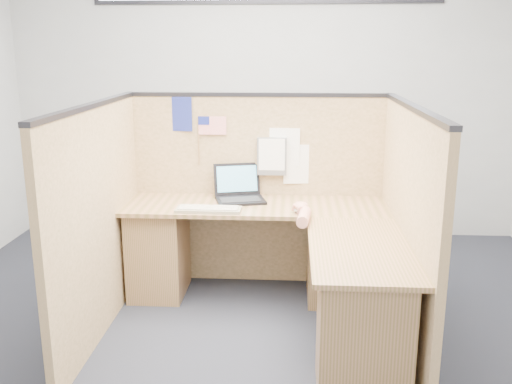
# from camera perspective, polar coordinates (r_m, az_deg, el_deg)

# --- Properties ---
(floor) EXTENTS (5.00, 5.00, 0.00)m
(floor) POSITION_cam_1_polar(r_m,az_deg,el_deg) (3.90, -0.70, -14.39)
(floor) COLOR black
(floor) RESTS_ON ground
(wall_back) EXTENTS (5.00, 0.00, 5.00)m
(wall_back) POSITION_cam_1_polar(r_m,az_deg,el_deg) (5.68, 0.99, 9.60)
(wall_back) COLOR #A5A8AB
(wall_back) RESTS_ON floor
(wall_front) EXTENTS (5.00, 0.00, 5.00)m
(wall_front) POSITION_cam_1_polar(r_m,az_deg,el_deg) (1.28, -8.56, -7.77)
(wall_front) COLOR #A5A8AB
(wall_front) RESTS_ON floor
(cubicle_partitions) EXTENTS (2.06, 1.83, 1.53)m
(cubicle_partitions) POSITION_cam_1_polar(r_m,az_deg,el_deg) (4.00, -0.27, -1.70)
(cubicle_partitions) COLOR olive
(cubicle_partitions) RESTS_ON floor
(l_desk) EXTENTS (1.95, 1.75, 0.73)m
(l_desk) POSITION_cam_1_polar(r_m,az_deg,el_deg) (3.98, 2.26, -7.51)
(l_desk) COLOR brown
(l_desk) RESTS_ON floor
(laptop) EXTENTS (0.41, 0.43, 0.26)m
(laptop) POSITION_cam_1_polar(r_m,az_deg,el_deg) (4.38, -1.49, 0.09)
(laptop) COLOR black
(laptop) RESTS_ON l_desk
(keyboard) EXTENTS (0.47, 0.17, 0.03)m
(keyboard) POSITION_cam_1_polar(r_m,az_deg,el_deg) (4.08, -4.78, -1.74)
(keyboard) COLOR gray
(keyboard) RESTS_ON l_desk
(mouse) EXTENTS (0.12, 0.08, 0.05)m
(mouse) POSITION_cam_1_polar(r_m,az_deg,el_deg) (4.04, 4.54, -1.76)
(mouse) COLOR silver
(mouse) RESTS_ON l_desk
(hand_forearm) EXTENTS (0.12, 0.43, 0.09)m
(hand_forearm) POSITION_cam_1_polar(r_m,az_deg,el_deg) (3.89, 4.74, -2.16)
(hand_forearm) COLOR tan
(hand_forearm) RESTS_ON l_desk
(blue_poster) EXTENTS (0.20, 0.03, 0.26)m
(blue_poster) POSITION_cam_1_polar(r_m,az_deg,el_deg) (4.49, -7.66, 7.73)
(blue_poster) COLOR navy
(blue_poster) RESTS_ON cubicle_partitions
(american_flag) EXTENTS (0.22, 0.01, 0.38)m
(american_flag) POSITION_cam_1_polar(r_m,az_deg,el_deg) (4.45, -4.73, 6.46)
(american_flag) COLOR olive
(american_flag) RESTS_ON cubicle_partitions
(file_holder) EXTENTS (0.23, 0.05, 0.29)m
(file_holder) POSITION_cam_1_polar(r_m,az_deg,el_deg) (4.43, 1.60, 3.60)
(file_holder) COLOR slate
(file_holder) RESTS_ON cubicle_partitions
(paper_left) EXTENTS (0.24, 0.02, 0.30)m
(paper_left) POSITION_cam_1_polar(r_m,az_deg,el_deg) (4.44, 2.87, 4.48)
(paper_left) COLOR white
(paper_left) RESTS_ON cubicle_partitions
(paper_right) EXTENTS (0.24, 0.03, 0.31)m
(paper_right) POSITION_cam_1_polar(r_m,az_deg,el_deg) (4.47, 4.34, 2.78)
(paper_right) COLOR white
(paper_right) RESTS_ON cubicle_partitions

